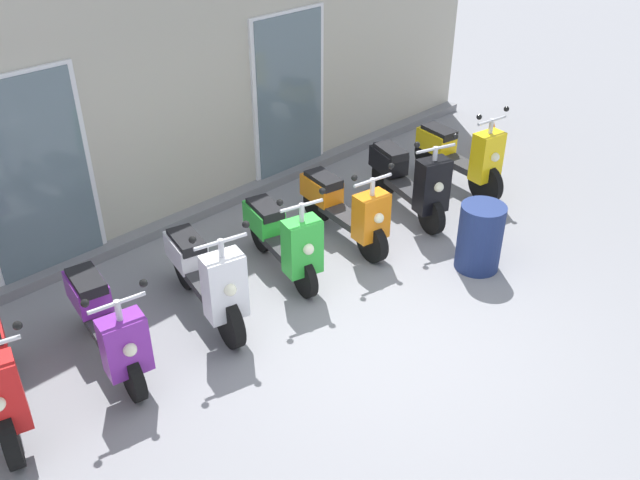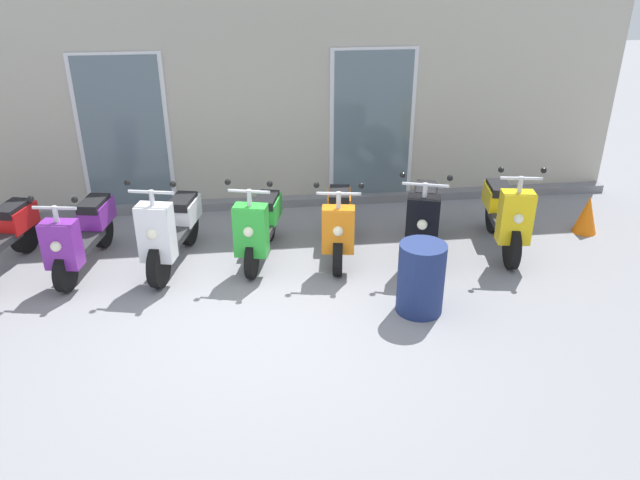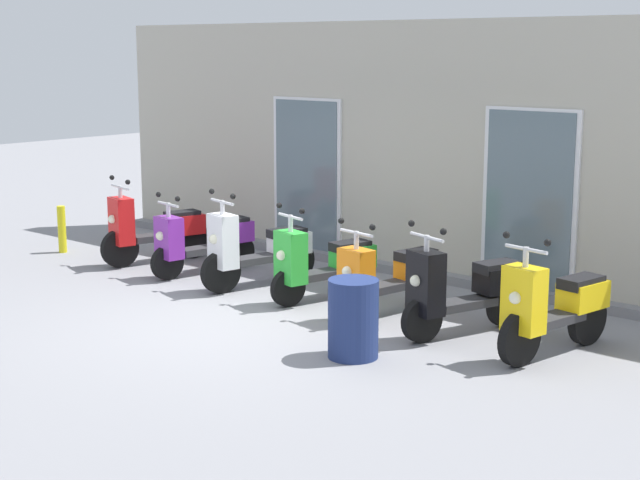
% 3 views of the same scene
% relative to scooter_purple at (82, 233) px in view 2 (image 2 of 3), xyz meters
% --- Properties ---
extents(ground_plane, '(40.00, 40.00, 0.00)m').
position_rel_scooter_purple_xyz_m(ground_plane, '(2.10, -1.43, -0.46)').
color(ground_plane, gray).
extents(storefront_facade, '(11.15, 0.50, 3.35)m').
position_rel_scooter_purple_xyz_m(storefront_facade, '(2.10, 1.93, 1.17)').
color(storefront_facade, '#B2AD9E').
rests_on(storefront_facade, ground_plane).
extents(scooter_purple, '(0.65, 1.59, 1.14)m').
position_rel_scooter_purple_xyz_m(scooter_purple, '(0.00, 0.00, 0.00)').
color(scooter_purple, black).
rests_on(scooter_purple, ground_plane).
extents(scooter_white, '(0.72, 1.64, 1.28)m').
position_rel_scooter_purple_xyz_m(scooter_white, '(1.07, -0.07, 0.03)').
color(scooter_white, black).
rests_on(scooter_white, ground_plane).
extents(scooter_green, '(0.70, 1.47, 1.21)m').
position_rel_scooter_purple_xyz_m(scooter_green, '(2.13, -0.02, 0.01)').
color(scooter_green, black).
rests_on(scooter_green, ground_plane).
extents(scooter_orange, '(0.64, 1.57, 1.15)m').
position_rel_scooter_purple_xyz_m(scooter_orange, '(3.12, -0.01, -0.01)').
color(scooter_orange, black).
rests_on(scooter_orange, ground_plane).
extents(scooter_black, '(0.82, 1.56, 1.24)m').
position_rel_scooter_purple_xyz_m(scooter_black, '(4.17, -0.14, 0.04)').
color(scooter_black, black).
rests_on(scooter_black, ground_plane).
extents(scooter_yellow, '(0.63, 1.61, 1.28)m').
position_rel_scooter_purple_xyz_m(scooter_yellow, '(5.24, -0.16, 0.04)').
color(scooter_yellow, black).
rests_on(scooter_yellow, ground_plane).
extents(traffic_cone, '(0.32, 0.32, 0.52)m').
position_rel_scooter_purple_xyz_m(traffic_cone, '(6.59, 0.20, -0.20)').
color(traffic_cone, orange).
rests_on(traffic_cone, ground_plane).
extents(trash_bin, '(0.50, 0.50, 0.79)m').
position_rel_scooter_purple_xyz_m(trash_bin, '(3.77, -1.48, -0.06)').
color(trash_bin, navy).
rests_on(trash_bin, ground_plane).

